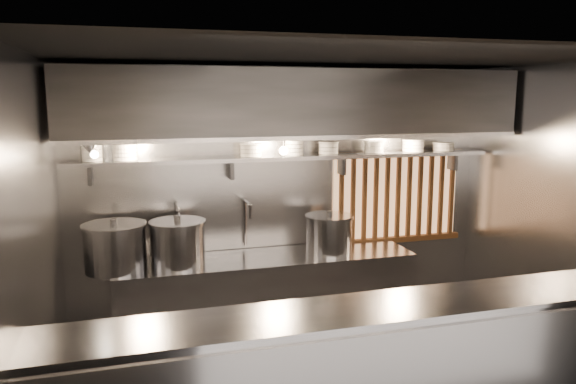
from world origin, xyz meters
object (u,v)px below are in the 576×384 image
heat_lamp (91,148)px  stock_pot_mid (178,243)px  stock_pot_right (329,234)px  pendant_bulb (284,151)px  stock_pot_left (115,247)px

heat_lamp → stock_pot_mid: size_ratio=0.63×
stock_pot_mid → stock_pot_right: (1.53, 0.00, -0.02)m
pendant_bulb → stock_pot_left: pendant_bulb is taller
stock_pot_right → stock_pot_left: bearing=180.0°
stock_pot_mid → pendant_bulb: bearing=5.7°
heat_lamp → stock_pot_mid: heat_lamp is taller
pendant_bulb → stock_pot_right: 0.98m
stock_pot_left → stock_pot_right: size_ratio=1.19×
pendant_bulb → stock_pot_mid: pendant_bulb is taller
stock_pot_mid → stock_pot_right: size_ratio=0.90×
stock_pot_left → stock_pot_mid: (0.57, -0.00, -0.00)m
heat_lamp → stock_pot_left: heat_lamp is taller
heat_lamp → stock_pot_mid: bearing=18.5°
pendant_bulb → stock_pot_mid: size_ratio=0.34×
pendant_bulb → stock_pot_mid: (-1.08, -0.11, -0.84)m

